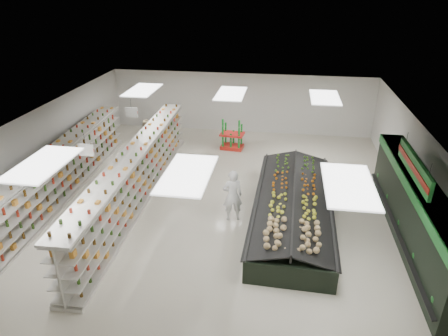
% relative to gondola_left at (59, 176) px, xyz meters
% --- Properties ---
extents(floor, '(16.00, 16.00, 0.00)m').
position_rel_gondola_left_xyz_m(floor, '(5.97, 0.44, -0.90)').
color(floor, beige).
rests_on(floor, ground).
extents(ceiling, '(14.00, 16.00, 0.02)m').
position_rel_gondola_left_xyz_m(ceiling, '(5.97, 0.44, 2.30)').
color(ceiling, white).
rests_on(ceiling, wall_back).
extents(wall_back, '(14.00, 0.02, 3.20)m').
position_rel_gondola_left_xyz_m(wall_back, '(5.97, 8.44, 0.70)').
color(wall_back, silver).
rests_on(wall_back, floor).
extents(wall_left, '(0.02, 16.00, 3.20)m').
position_rel_gondola_left_xyz_m(wall_left, '(-1.03, 0.44, 0.70)').
color(wall_left, silver).
rests_on(wall_left, floor).
extents(wall_right, '(0.02, 16.00, 3.20)m').
position_rel_gondola_left_xyz_m(wall_right, '(12.97, 0.44, 0.70)').
color(wall_right, silver).
rests_on(wall_right, floor).
extents(produce_wall_case, '(0.93, 8.00, 2.20)m').
position_rel_gondola_left_xyz_m(produce_wall_case, '(12.50, -1.06, 0.34)').
color(produce_wall_case, black).
rests_on(produce_wall_case, floor).
extents(aisle_sign_near, '(0.52, 0.06, 0.75)m').
position_rel_gondola_left_xyz_m(aisle_sign_near, '(2.17, -1.56, 1.86)').
color(aisle_sign_near, white).
rests_on(aisle_sign_near, ceiling).
extents(aisle_sign_far, '(0.52, 0.06, 0.75)m').
position_rel_gondola_left_xyz_m(aisle_sign_far, '(2.17, 2.44, 1.86)').
color(aisle_sign_far, white).
rests_on(aisle_sign_far, ceiling).
extents(hortifruti_banner, '(0.12, 3.20, 0.95)m').
position_rel_gondola_left_xyz_m(hortifruti_banner, '(12.22, -1.06, 1.75)').
color(hortifruti_banner, '#207A2F').
rests_on(hortifruti_banner, ceiling).
extents(gondola_left, '(1.36, 11.29, 1.95)m').
position_rel_gondola_left_xyz_m(gondola_left, '(0.00, 0.00, 0.00)').
color(gondola_left, beige).
rests_on(gondola_left, floor).
extents(gondola_center, '(1.20, 11.77, 2.04)m').
position_rel_gondola_left_xyz_m(gondola_center, '(3.01, 0.31, 0.04)').
color(gondola_center, beige).
rests_on(gondola_center, floor).
extents(produce_island, '(2.87, 7.47, 1.11)m').
position_rel_gondola_left_xyz_m(produce_island, '(8.83, -0.16, -0.39)').
color(produce_island, black).
rests_on(produce_island, floor).
extents(soda_endcap, '(1.21, 0.89, 1.44)m').
position_rel_gondola_left_xyz_m(soda_endcap, '(5.87, 5.83, -0.20)').
color(soda_endcap, '#B41E14').
rests_on(soda_endcap, floor).
extents(shopper_main, '(0.80, 0.64, 1.89)m').
position_rel_gondola_left_xyz_m(shopper_main, '(6.75, -0.60, 0.05)').
color(shopper_main, white).
rests_on(shopper_main, floor).
extents(shopper_background, '(0.59, 0.93, 1.86)m').
position_rel_gondola_left_xyz_m(shopper_background, '(2.15, 4.18, 0.03)').
color(shopper_background, tan).
rests_on(shopper_background, floor).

